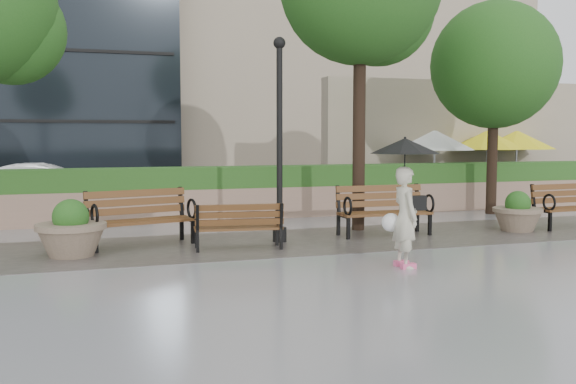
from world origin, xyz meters
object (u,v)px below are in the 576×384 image
object	(u,v)px
bench_3	(384,221)
planter_left	(71,234)
lamppost	(280,153)
pedestrian	(405,189)
planter_right	(517,216)
bench_4	(572,215)
bench_2	(239,236)
bench_1	(141,230)
car_right	(45,188)

from	to	relation	value
bench_3	planter_left	xyz separation A→B (m)	(-6.36, -0.46, 0.08)
lamppost	pedestrian	world-z (taller)	lamppost
planter_right	pedestrian	size ratio (longest dim) A/B	0.52
bench_3	pedestrian	distance (m)	3.44
lamppost	bench_4	bearing A→B (deg)	-1.84
bench_3	planter_left	world-z (taller)	bench_3
bench_4	planter_left	bearing A→B (deg)	177.56
bench_2	lamppost	world-z (taller)	lamppost
bench_1	bench_4	xyz separation A→B (m)	(9.73, -0.59, -0.02)
bench_4	planter_left	distance (m)	11.01
bench_3	bench_4	distance (m)	4.66
bench_1	bench_4	bearing A→B (deg)	-17.69
lamppost	bench_1	bearing A→B (deg)	172.40
bench_4	car_right	distance (m)	13.66
planter_right	planter_left	bearing A→B (deg)	-179.45
planter_right	lamppost	size ratio (longest dim) A/B	0.27
planter_left	lamppost	distance (m)	4.23
bench_1	bench_3	distance (m)	5.09
bench_2	bench_3	size ratio (longest dim) A/B	0.85
bench_2	bench_3	world-z (taller)	bench_3
bench_4	car_right	world-z (taller)	car_right
bench_3	pedestrian	xyz separation A→B (m)	(-1.18, -3.08, 0.96)
bench_3	bench_4	world-z (taller)	bench_3
bench_2	lamppost	xyz separation A→B (m)	(0.99, 0.56, 1.53)
bench_2	car_right	size ratio (longest dim) A/B	0.41
bench_2	planter_right	world-z (taller)	planter_right
bench_4	planter_left	xyz separation A→B (m)	(-11.01, -0.12, 0.10)
bench_2	car_right	xyz separation A→B (m)	(-3.74, 7.26, 0.43)
bench_2	planter_right	distance (m)	6.50
bench_3	bench_2	bearing A→B (deg)	-167.74
planter_left	lamppost	size ratio (longest dim) A/B	0.30
lamppost	car_right	world-z (taller)	lamppost
bench_1	planter_right	distance (m)	8.23
car_right	bench_4	bearing A→B (deg)	-115.90
planter_left	pedestrian	bearing A→B (deg)	-26.89
car_right	planter_left	bearing A→B (deg)	-169.30
bench_4	bench_2	bearing A→B (deg)	179.31
planter_left	bench_1	bearing A→B (deg)	29.05
planter_left	lamppost	bearing A→B (deg)	5.01
bench_1	planter_right	xyz separation A→B (m)	(8.21, -0.62, 0.03)
bench_4	lamppost	xyz separation A→B (m)	(-7.03, 0.23, 1.49)
bench_2	bench_4	size ratio (longest dim) A/B	0.88
bench_2	bench_4	distance (m)	8.03
bench_1	lamppost	distance (m)	3.10
planter_left	car_right	world-z (taller)	car_right
bench_2	pedestrian	size ratio (longest dim) A/B	0.81
planter_right	lamppost	bearing A→B (deg)	177.32
car_right	bench_2	bearing A→B (deg)	-148.15
bench_4	pedestrian	bearing A→B (deg)	-157.88
bench_3	car_right	xyz separation A→B (m)	(-7.11, 6.59, 0.37)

